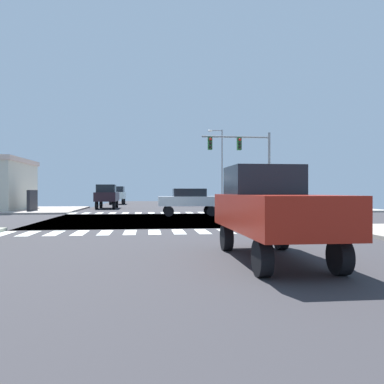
{
  "coord_description": "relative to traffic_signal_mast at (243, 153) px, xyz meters",
  "views": [
    {
      "loc": [
        -1.03,
        -23.45,
        1.67
      ],
      "look_at": [
        2.08,
        3.89,
        1.65
      ],
      "focal_mm": 36.47,
      "sensor_mm": 36.0,
      "label": 1
    }
  ],
  "objects": [
    {
      "name": "ground",
      "position": [
        -6.62,
        -7.18,
        -4.77
      ],
      "size": [
        90.0,
        90.0,
        0.05
      ],
      "color": "#323034"
    },
    {
      "name": "sidewalk_corner_ne",
      "position": [
        6.38,
        4.82,
        -4.67
      ],
      "size": [
        12.0,
        12.0,
        0.14
      ],
      "color": "#A09B91",
      "rests_on": "ground"
    },
    {
      "name": "sidewalk_corner_nw",
      "position": [
        -19.62,
        4.82,
        -4.67
      ],
      "size": [
        12.0,
        12.0,
        0.14
      ],
      "color": "#A7998F",
      "rests_on": "ground"
    },
    {
      "name": "crosswalk_near",
      "position": [
        -6.87,
        -14.48,
        -4.74
      ],
      "size": [
        13.5,
        2.0,
        0.01
      ],
      "color": "white",
      "rests_on": "ground"
    },
    {
      "name": "crosswalk_far",
      "position": [
        -6.87,
        0.12,
        -4.74
      ],
      "size": [
        13.5,
        2.0,
        0.01
      ],
      "color": "white",
      "rests_on": "ground"
    },
    {
      "name": "traffic_signal_mast",
      "position": [
        0.0,
        0.0,
        0.0
      ],
      "size": [
        5.62,
        0.55,
        6.46
      ],
      "color": "gray",
      "rests_on": "ground"
    },
    {
      "name": "street_lamp",
      "position": [
        0.8,
        14.34,
        0.53
      ],
      "size": [
        1.78,
        0.32,
        8.93
      ],
      "color": "gray",
      "rests_on": "ground"
    },
    {
      "name": "sedan_farside_2",
      "position": [
        -4.77,
        -3.68,
        -3.62
      ],
      "size": [
        4.3,
        1.8,
        1.88
      ],
      "rotation": [
        0.0,
        0.0,
        4.71
      ],
      "color": "black",
      "rests_on": "ground"
    },
    {
      "name": "pickup_crossing_1",
      "position": [
        -11.62,
        8.31,
        -3.45
      ],
      "size": [
        2.0,
        5.1,
        2.35
      ],
      "rotation": [
        0.0,
        0.0,
        3.14
      ],
      "color": "black",
      "rests_on": "ground"
    },
    {
      "name": "pickup_queued_2",
      "position": [
        -4.62,
        -21.29,
        -3.45
      ],
      "size": [
        2.0,
        5.1,
        2.35
      ],
      "color": "black",
      "rests_on": "ground"
    },
    {
      "name": "suv_trailing_1",
      "position": [
        -11.62,
        21.61,
        -3.35
      ],
      "size": [
        1.96,
        4.6,
        2.34
      ],
      "rotation": [
        0.0,
        0.0,
        3.14
      ],
      "color": "black",
      "rests_on": "ground"
    }
  ]
}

